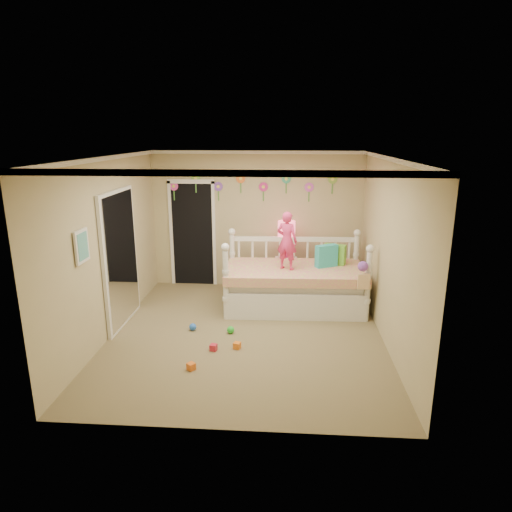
# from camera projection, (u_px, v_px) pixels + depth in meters

# --- Properties ---
(floor) EXTENTS (4.00, 4.50, 0.01)m
(floor) POSITION_uv_depth(u_px,v_px,m) (247.00, 334.00, 6.68)
(floor) COLOR #7F684C
(floor) RESTS_ON ground
(ceiling) EXTENTS (4.00, 4.50, 0.01)m
(ceiling) POSITION_uv_depth(u_px,v_px,m) (245.00, 157.00, 5.99)
(ceiling) COLOR white
(ceiling) RESTS_ON floor
(back_wall) EXTENTS (4.00, 0.01, 2.60)m
(back_wall) POSITION_uv_depth(u_px,v_px,m) (257.00, 220.00, 8.50)
(back_wall) COLOR tan
(back_wall) RESTS_ON floor
(left_wall) EXTENTS (0.01, 4.50, 2.60)m
(left_wall) POSITION_uv_depth(u_px,v_px,m) (109.00, 248.00, 6.47)
(left_wall) COLOR tan
(left_wall) RESTS_ON floor
(right_wall) EXTENTS (0.01, 4.50, 2.60)m
(right_wall) POSITION_uv_depth(u_px,v_px,m) (389.00, 253.00, 6.20)
(right_wall) COLOR tan
(right_wall) RESTS_ON floor
(crown_molding) EXTENTS (4.00, 4.50, 0.06)m
(crown_molding) POSITION_uv_depth(u_px,v_px,m) (245.00, 159.00, 6.00)
(crown_molding) COLOR white
(crown_molding) RESTS_ON ceiling
(daybed) EXTENTS (2.41, 1.35, 1.29)m
(daybed) POSITION_uv_depth(u_px,v_px,m) (295.00, 271.00, 7.56)
(daybed) COLOR white
(daybed) RESTS_ON floor
(pillow_turquoise) EXTENTS (0.40, 0.29, 0.38)m
(pillow_turquoise) POSITION_uv_depth(u_px,v_px,m) (326.00, 256.00, 7.53)
(pillow_turquoise) COLOR teal
(pillow_turquoise) RESTS_ON daybed
(pillow_lime) EXTENTS (0.39, 0.26, 0.35)m
(pillow_lime) POSITION_uv_depth(u_px,v_px,m) (335.00, 254.00, 7.69)
(pillow_lime) COLOR #6CC33B
(pillow_lime) RESTS_ON daybed
(child) EXTENTS (0.42, 0.35, 0.97)m
(child) POSITION_uv_depth(u_px,v_px,m) (287.00, 241.00, 7.32)
(child) COLOR #E93573
(child) RESTS_ON daybed
(nightstand) EXTENTS (0.40, 0.31, 0.67)m
(nightstand) POSITION_uv_depth(u_px,v_px,m) (286.00, 275.00, 8.35)
(nightstand) COLOR white
(nightstand) RESTS_ON floor
(table_lamp) EXTENTS (0.32, 0.32, 0.70)m
(table_lamp) POSITION_uv_depth(u_px,v_px,m) (286.00, 234.00, 8.13)
(table_lamp) COLOR #F22084
(table_lamp) RESTS_ON nightstand
(closet_doorway) EXTENTS (0.90, 0.04, 2.07)m
(closet_doorway) POSITION_uv_depth(u_px,v_px,m) (193.00, 233.00, 8.64)
(closet_doorway) COLOR black
(closet_doorway) RESTS_ON back_wall
(flower_decals) EXTENTS (3.40, 0.02, 0.50)m
(flower_decals) POSITION_uv_depth(u_px,v_px,m) (252.00, 187.00, 8.33)
(flower_decals) COLOR #B2668C
(flower_decals) RESTS_ON back_wall
(mirror_closet) EXTENTS (0.07, 1.30, 2.10)m
(mirror_closet) POSITION_uv_depth(u_px,v_px,m) (121.00, 259.00, 6.83)
(mirror_closet) COLOR white
(mirror_closet) RESTS_ON left_wall
(wall_picture) EXTENTS (0.05, 0.34, 0.42)m
(wall_picture) POSITION_uv_depth(u_px,v_px,m) (82.00, 246.00, 5.54)
(wall_picture) COLOR white
(wall_picture) RESTS_ON left_wall
(hanging_bag) EXTENTS (0.20, 0.16, 0.36)m
(hanging_bag) POSITION_uv_depth(u_px,v_px,m) (362.00, 276.00, 6.86)
(hanging_bag) COLOR beige
(hanging_bag) RESTS_ON daybed
(toy_scatter) EXTENTS (1.27, 1.51, 0.11)m
(toy_scatter) POSITION_uv_depth(u_px,v_px,m) (210.00, 347.00, 6.14)
(toy_scatter) COLOR #996666
(toy_scatter) RESTS_ON floor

